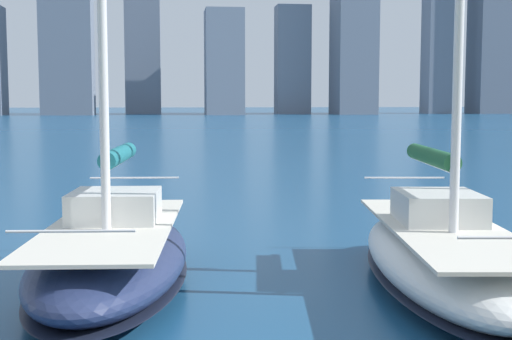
% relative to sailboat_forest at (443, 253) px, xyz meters
% --- Properties ---
extents(city_skyline, '(168.26, 21.02, 52.23)m').
position_rel_sailboat_forest_xyz_m(city_skyline, '(2.13, -150.83, 19.58)').
color(city_skyline, slate).
rests_on(city_skyline, ground).
extents(sailboat_forest, '(3.36, 8.01, 9.25)m').
position_rel_sailboat_forest_xyz_m(sailboat_forest, '(0.00, 0.00, 0.00)').
color(sailboat_forest, white).
rests_on(sailboat_forest, ground).
extents(sailboat_teal, '(3.23, 7.32, 9.64)m').
position_rel_sailboat_forest_xyz_m(sailboat_teal, '(5.92, -0.72, 0.02)').
color(sailboat_teal, navy).
rests_on(sailboat_teal, ground).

